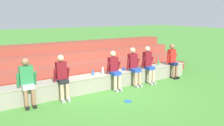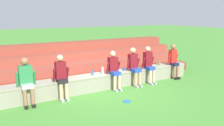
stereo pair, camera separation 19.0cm
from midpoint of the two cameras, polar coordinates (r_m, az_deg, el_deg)
The scene contains 14 objects.
ground_plane at distance 8.15m, azimuth 0.51°, elevation -6.69°, with size 80.00×80.00×0.00m, color #4C9338.
stone_seating_wall at distance 8.28m, azimuth -0.43°, elevation -4.25°, with size 7.40×0.57×0.56m.
brick_bleachers at distance 10.13m, azimuth -6.59°, elevation 0.07°, with size 9.40×2.68×1.42m.
person_far_left at distance 6.97m, azimuth -20.15°, elevation -4.04°, with size 0.55×0.52×1.42m.
person_left_of_center at distance 7.17m, azimuth -11.96°, elevation -3.20°, with size 0.50×0.50×1.43m.
person_center at distance 7.97m, azimuth 1.24°, elevation -1.60°, with size 0.51×0.55×1.38m.
person_right_of_center at distance 8.46m, azimuth 6.31°, elevation -0.61°, with size 0.51×0.60×1.44m.
person_far_right at distance 8.86m, azimuth 9.97°, elevation -0.23°, with size 0.50×0.55×1.44m.
person_rightmost_edge at distance 9.79m, azimuth 15.92°, elevation 0.75°, with size 0.48×0.50×1.45m.
water_bottle_mid_left at distance 9.64m, azimuth 12.45°, elevation 0.11°, with size 0.07×0.07×0.24m.
water_bottle_center_gap at distance 8.05m, azimuth -1.74°, elevation -1.91°, with size 0.07×0.07×0.25m.
water_bottle_near_right at distance 7.89m, azimuth -4.24°, elevation -2.43°, with size 0.06×0.06×0.20m.
plastic_cup_middle at distance 8.55m, azimuth 3.64°, elevation -1.53°, with size 0.09×0.09×0.12m, color blue.
frisbee at distance 7.06m, azimuth 4.54°, elevation -9.69°, with size 0.24×0.24×0.02m, color blue.
Camera 2 is at (-3.87, -6.68, 2.62)m, focal length 36.04 mm.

